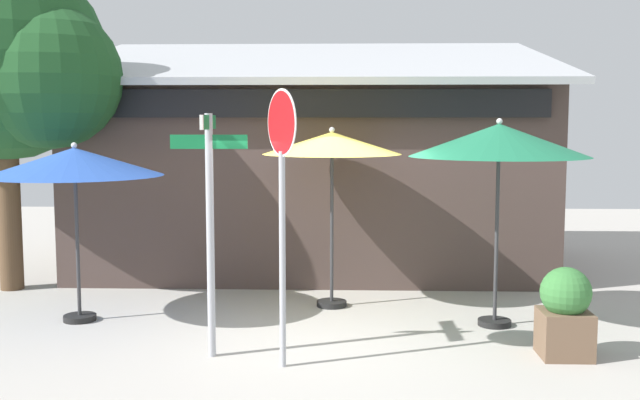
{
  "coord_description": "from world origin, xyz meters",
  "views": [
    {
      "loc": [
        0.26,
        -9.49,
        2.73
      ],
      "look_at": [
        -0.11,
        1.2,
        1.6
      ],
      "focal_mm": 42.54,
      "sensor_mm": 36.0,
      "label": 1
    }
  ],
  "objects_px": {
    "street_sign_post": "(210,208)",
    "stop_sign": "(282,177)",
    "shade_tree": "(13,63)",
    "patio_umbrella_royal_blue_left": "(75,163)",
    "patio_umbrella_forest_green_right": "(499,142)",
    "patio_umbrella_mustard_center": "(332,145)",
    "sidewalk_planter": "(565,312)"
  },
  "relations": [
    {
      "from": "stop_sign",
      "to": "patio_umbrella_forest_green_right",
      "type": "relative_size",
      "value": 1.11
    },
    {
      "from": "patio_umbrella_mustard_center",
      "to": "shade_tree",
      "type": "distance_m",
      "value": 5.22
    },
    {
      "from": "stop_sign",
      "to": "sidewalk_planter",
      "type": "bearing_deg",
      "value": 8.12
    },
    {
      "from": "street_sign_post",
      "to": "patio_umbrella_forest_green_right",
      "type": "distance_m",
      "value": 3.89
    },
    {
      "from": "patio_umbrella_mustard_center",
      "to": "sidewalk_planter",
      "type": "height_order",
      "value": "patio_umbrella_mustard_center"
    },
    {
      "from": "stop_sign",
      "to": "patio_umbrella_royal_blue_left",
      "type": "distance_m",
      "value": 3.46
    },
    {
      "from": "patio_umbrella_mustard_center",
      "to": "patio_umbrella_forest_green_right",
      "type": "height_order",
      "value": "patio_umbrella_forest_green_right"
    },
    {
      "from": "stop_sign",
      "to": "patio_umbrella_royal_blue_left",
      "type": "relative_size",
      "value": 1.26
    },
    {
      "from": "patio_umbrella_forest_green_right",
      "to": "shade_tree",
      "type": "xyz_separation_m",
      "value": [
        -7.19,
        1.85,
        1.16
      ]
    },
    {
      "from": "street_sign_post",
      "to": "stop_sign",
      "type": "xyz_separation_m",
      "value": [
        0.85,
        -0.34,
        0.38
      ]
    },
    {
      "from": "patio_umbrella_forest_green_right",
      "to": "sidewalk_planter",
      "type": "bearing_deg",
      "value": -67.69
    },
    {
      "from": "shade_tree",
      "to": "sidewalk_planter",
      "type": "relative_size",
      "value": 5.06
    },
    {
      "from": "street_sign_post",
      "to": "shade_tree",
      "type": "bearing_deg",
      "value": 137.95
    },
    {
      "from": "shade_tree",
      "to": "patio_umbrella_mustard_center",
      "type": "bearing_deg",
      "value": -9.92
    },
    {
      "from": "patio_umbrella_forest_green_right",
      "to": "shade_tree",
      "type": "relative_size",
      "value": 0.52
    },
    {
      "from": "shade_tree",
      "to": "patio_umbrella_forest_green_right",
      "type": "bearing_deg",
      "value": -14.42
    },
    {
      "from": "patio_umbrella_mustard_center",
      "to": "shade_tree",
      "type": "relative_size",
      "value": 0.49
    },
    {
      "from": "shade_tree",
      "to": "stop_sign",
      "type": "bearing_deg",
      "value": -38.86
    },
    {
      "from": "stop_sign",
      "to": "sidewalk_planter",
      "type": "height_order",
      "value": "stop_sign"
    },
    {
      "from": "street_sign_post",
      "to": "stop_sign",
      "type": "bearing_deg",
      "value": -21.49
    },
    {
      "from": "patio_umbrella_royal_blue_left",
      "to": "patio_umbrella_forest_green_right",
      "type": "distance_m",
      "value": 5.63
    },
    {
      "from": "patio_umbrella_royal_blue_left",
      "to": "shade_tree",
      "type": "relative_size",
      "value": 0.46
    },
    {
      "from": "street_sign_post",
      "to": "patio_umbrella_mustard_center",
      "type": "xyz_separation_m",
      "value": [
        1.34,
        2.42,
        0.63
      ]
    },
    {
      "from": "stop_sign",
      "to": "patio_umbrella_forest_green_right",
      "type": "bearing_deg",
      "value": 33.57
    },
    {
      "from": "stop_sign",
      "to": "shade_tree",
      "type": "distance_m",
      "value": 5.98
    },
    {
      "from": "street_sign_post",
      "to": "sidewalk_planter",
      "type": "relative_size",
      "value": 2.67
    },
    {
      "from": "patio_umbrella_forest_green_right",
      "to": "stop_sign",
      "type": "bearing_deg",
      "value": -146.43
    },
    {
      "from": "street_sign_post",
      "to": "patio_umbrella_forest_green_right",
      "type": "height_order",
      "value": "street_sign_post"
    },
    {
      "from": "patio_umbrella_mustard_center",
      "to": "sidewalk_planter",
      "type": "xyz_separation_m",
      "value": [
        2.74,
        -2.3,
        -1.84
      ]
    },
    {
      "from": "street_sign_post",
      "to": "patio_umbrella_forest_green_right",
      "type": "relative_size",
      "value": 1.02
    },
    {
      "from": "stop_sign",
      "to": "shade_tree",
      "type": "height_order",
      "value": "shade_tree"
    },
    {
      "from": "stop_sign",
      "to": "patio_umbrella_mustard_center",
      "type": "distance_m",
      "value": 2.81
    }
  ]
}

